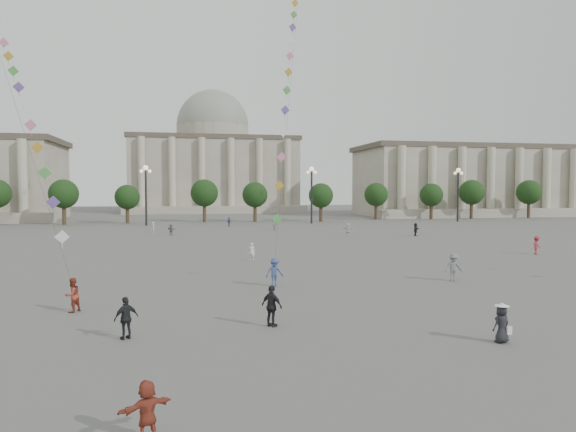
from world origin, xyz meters
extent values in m
plane|color=#54524F|center=(0.00, 0.00, 0.00)|extent=(360.00, 360.00, 0.00)
cube|color=gray|center=(75.00, 95.00, 8.00)|extent=(80.00, 22.00, 16.00)
cube|color=#4F453A|center=(75.00, 95.00, 16.60)|extent=(81.60, 22.44, 1.20)
cube|color=gray|center=(75.00, 82.00, 1.00)|extent=(84.00, 4.00, 2.00)
cube|color=gray|center=(0.00, 130.00, 10.00)|extent=(46.00, 30.00, 20.00)
cube|color=#4F453A|center=(0.00, 130.00, 20.60)|extent=(46.92, 30.60, 1.20)
cube|color=gray|center=(0.00, 113.00, 1.00)|extent=(48.30, 4.00, 2.00)
cylinder|color=gray|center=(0.00, 130.00, 22.50)|extent=(21.00, 21.00, 5.00)
sphere|color=gray|center=(0.00, 130.00, 25.00)|extent=(21.00, 21.00, 21.00)
cylinder|color=#322519|center=(-30.00, 78.00, 1.76)|extent=(0.70, 0.70, 3.52)
sphere|color=black|center=(-30.00, 78.00, 5.44)|extent=(5.12, 5.12, 5.12)
cylinder|color=#322519|center=(-18.00, 78.00, 1.76)|extent=(0.70, 0.70, 3.52)
sphere|color=black|center=(-18.00, 78.00, 5.44)|extent=(5.12, 5.12, 5.12)
cylinder|color=#322519|center=(-6.00, 78.00, 1.76)|extent=(0.70, 0.70, 3.52)
sphere|color=black|center=(-6.00, 78.00, 5.44)|extent=(5.12, 5.12, 5.12)
cylinder|color=#322519|center=(6.00, 78.00, 1.76)|extent=(0.70, 0.70, 3.52)
sphere|color=black|center=(6.00, 78.00, 5.44)|extent=(5.12, 5.12, 5.12)
cylinder|color=#322519|center=(18.00, 78.00, 1.76)|extent=(0.70, 0.70, 3.52)
sphere|color=black|center=(18.00, 78.00, 5.44)|extent=(5.12, 5.12, 5.12)
cylinder|color=#322519|center=(30.00, 78.00, 1.76)|extent=(0.70, 0.70, 3.52)
sphere|color=black|center=(30.00, 78.00, 5.44)|extent=(5.12, 5.12, 5.12)
cylinder|color=#322519|center=(42.00, 78.00, 1.76)|extent=(0.70, 0.70, 3.52)
sphere|color=black|center=(42.00, 78.00, 5.44)|extent=(5.12, 5.12, 5.12)
cylinder|color=#322519|center=(54.00, 78.00, 1.76)|extent=(0.70, 0.70, 3.52)
sphere|color=black|center=(54.00, 78.00, 5.44)|extent=(5.12, 5.12, 5.12)
cylinder|color=#322519|center=(66.00, 78.00, 1.76)|extent=(0.70, 0.70, 3.52)
sphere|color=black|center=(66.00, 78.00, 5.44)|extent=(5.12, 5.12, 5.12)
cylinder|color=#262628|center=(-15.00, 70.00, 5.00)|extent=(0.36, 0.36, 10.00)
sphere|color=#FFE5B2|center=(-15.00, 70.00, 10.20)|extent=(0.90, 0.90, 0.90)
sphere|color=#FFE5B2|center=(-15.70, 70.00, 9.60)|extent=(0.60, 0.60, 0.60)
sphere|color=#FFE5B2|center=(-14.30, 70.00, 9.60)|extent=(0.60, 0.60, 0.60)
cylinder|color=#262628|center=(15.00, 70.00, 5.00)|extent=(0.36, 0.36, 10.00)
sphere|color=#FFE5B2|center=(15.00, 70.00, 10.20)|extent=(0.90, 0.90, 0.90)
sphere|color=#FFE5B2|center=(14.30, 70.00, 9.60)|extent=(0.60, 0.60, 0.60)
sphere|color=#FFE5B2|center=(15.70, 70.00, 9.60)|extent=(0.60, 0.60, 0.60)
cylinder|color=#262628|center=(45.00, 70.00, 5.00)|extent=(0.36, 0.36, 10.00)
sphere|color=#FFE5B2|center=(45.00, 70.00, 10.20)|extent=(0.90, 0.90, 0.90)
sphere|color=#FFE5B2|center=(44.30, 70.00, 9.60)|extent=(0.60, 0.60, 0.60)
sphere|color=#FFE5B2|center=(45.70, 70.00, 9.60)|extent=(0.60, 0.60, 0.60)
imported|color=navy|center=(-0.82, 65.80, 0.78)|extent=(0.94, 0.88, 1.56)
imported|color=silver|center=(5.30, 55.21, 0.78)|extent=(1.29, 1.39, 1.55)
imported|color=slate|center=(10.13, 9.33, 0.97)|extent=(1.30, 0.81, 1.94)
imported|color=silver|center=(13.59, 43.65, 0.90)|extent=(1.75, 1.03, 1.80)
imported|color=maroon|center=(25.77, 21.23, 0.92)|extent=(1.36, 1.21, 1.83)
imported|color=black|center=(22.91, 42.32, 0.89)|extent=(1.53, 1.55, 1.78)
imported|color=silver|center=(-12.88, 54.62, 0.80)|extent=(0.50, 0.65, 1.60)
imported|color=slate|center=(-10.21, 49.99, 0.79)|extent=(1.42, 1.32, 1.59)
imported|color=white|center=(-2.38, 22.62, 0.80)|extent=(0.69, 0.59, 1.60)
imported|color=black|center=(-4.32, 0.10, 0.97)|extent=(1.12, 1.16, 1.95)
imported|color=#9D3C2A|center=(-9.27, -10.00, 0.78)|extent=(1.50, 1.09, 1.57)
imported|color=black|center=(-10.79, -0.64, 0.92)|extent=(1.15, 0.94, 1.84)
imported|color=#953828|center=(-14.10, 4.97, 0.90)|extent=(1.07, 1.11, 1.80)
imported|color=#36477A|center=(-2.49, 9.88, 0.95)|extent=(1.33, 0.92, 1.89)
imported|color=black|center=(4.72, -4.28, 0.80)|extent=(0.87, 0.66, 1.60)
cone|color=white|center=(4.72, -4.28, 1.62)|extent=(0.52, 0.52, 0.14)
cylinder|color=white|center=(4.72, -4.28, 1.56)|extent=(0.60, 0.60, 0.02)
cube|color=white|center=(4.97, -4.43, 0.55)|extent=(0.22, 0.10, 0.35)
cube|color=white|center=(-14.90, 6.60, 3.83)|extent=(0.76, 0.25, 0.76)
cube|color=#6A4C98|center=(-15.71, 8.23, 5.69)|extent=(0.76, 0.25, 0.76)
cube|color=#4C9E49|center=(-16.51, 9.87, 7.42)|extent=(0.76, 0.25, 0.76)
cube|color=#BA8C2B|center=(-17.31, 11.50, 9.06)|extent=(0.76, 0.25, 0.76)
cube|color=pink|center=(-18.12, 13.13, 10.64)|extent=(0.76, 0.25, 0.76)
cube|color=white|center=(-18.92, 14.76, 12.17)|extent=(0.76, 0.25, 0.76)
cube|color=#6A4C98|center=(-19.73, 16.40, 13.66)|extent=(0.76, 0.25, 0.76)
cube|color=#4C9E49|center=(-20.53, 18.03, 15.12)|extent=(0.76, 0.25, 0.76)
cube|color=#BA8C2B|center=(-21.34, 19.66, 16.56)|extent=(0.76, 0.25, 0.76)
cube|color=pink|center=(-22.14, 21.29, 17.97)|extent=(0.76, 0.25, 0.76)
cube|color=#4C9E49|center=(-2.04, 11.45, 4.38)|extent=(0.76, 0.25, 0.76)
cube|color=#BA8C2B|center=(-1.59, 13.01, 6.70)|extent=(0.76, 0.25, 0.76)
cube|color=pink|center=(-1.14, 14.57, 8.84)|extent=(0.76, 0.25, 0.76)
cube|color=white|center=(-0.69, 16.14, 10.87)|extent=(0.76, 0.25, 0.76)
cube|color=#6A4C98|center=(-0.24, 17.70, 12.83)|extent=(0.76, 0.25, 0.76)
cube|color=#4C9E49|center=(0.21, 19.26, 14.73)|extent=(0.76, 0.25, 0.76)
cube|color=#BA8C2B|center=(0.66, 20.83, 16.58)|extent=(0.76, 0.25, 0.76)
cube|color=pink|center=(1.11, 22.39, 18.40)|extent=(0.76, 0.25, 0.76)
cube|color=white|center=(1.56, 23.96, 20.17)|extent=(0.76, 0.25, 0.76)
cube|color=#6A4C98|center=(2.01, 25.52, 21.92)|extent=(0.76, 0.25, 0.76)
cube|color=#4C9E49|center=(2.46, 27.08, 23.65)|extent=(0.76, 0.25, 0.76)
cube|color=#BA8C2B|center=(2.91, 28.65, 25.35)|extent=(0.76, 0.25, 0.76)
camera|label=1|loc=(-8.25, -23.32, 6.44)|focal=32.00mm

